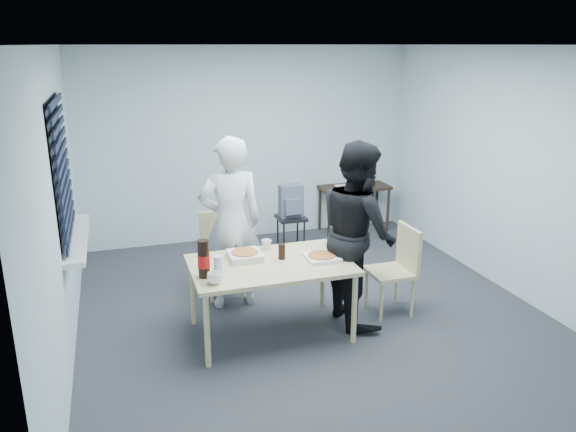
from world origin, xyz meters
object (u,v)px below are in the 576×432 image
object	(u,v)px
person_black	(358,233)
chair_far	(222,247)
dining_table	(271,269)
soda_bottle	(204,259)
backpack	(291,201)
mug_b	(267,245)
stool	(291,225)
person_white	(231,223)
chair_right	(398,264)
mug_a	(214,278)
side_table	(354,191)

from	to	relation	value
person_black	chair_far	bearing A→B (deg)	47.99
dining_table	soda_bottle	size ratio (longest dim) A/B	4.38
soda_bottle	backpack	bearing A→B (deg)	55.15
mug_b	soda_bottle	distance (m)	0.85
person_black	soda_bottle	xyz separation A→B (m)	(-1.51, -0.19, -0.02)
stool	mug_b	world-z (taller)	mug_b
person_white	chair_right	bearing A→B (deg)	157.11
stool	soda_bottle	size ratio (longest dim) A/B	1.48
backpack	chair_right	bearing A→B (deg)	-98.10
person_black	soda_bottle	world-z (taller)	person_black
backpack	mug_b	bearing A→B (deg)	-138.61
dining_table	chair_right	xyz separation A→B (m)	(1.34, 0.06, -0.13)
mug_a	mug_b	xyz separation A→B (m)	(0.63, 0.66, -0.00)
stool	dining_table	bearing A→B (deg)	-112.96
backpack	stool	bearing A→B (deg)	67.13
person_white	side_table	xyz separation A→B (m)	(2.20, 1.86, -0.30)
stool	chair_far	bearing A→B (deg)	-139.98
mug_b	stool	bearing A→B (deg)	64.44
person_black	mug_a	size ratio (longest dim) A/B	14.39
mug_b	soda_bottle	xyz separation A→B (m)	(-0.69, -0.49, 0.11)
chair_right	stool	bearing A→B (deg)	104.68
mug_b	side_table	bearing A→B (deg)	48.97
dining_table	person_black	xyz separation A→B (m)	(0.88, 0.05, 0.24)
side_table	soda_bottle	xyz separation A→B (m)	(-2.61, -2.71, 0.28)
chair_far	stool	xyz separation A→B (m)	(1.08, 0.91, -0.13)
person_black	side_table	world-z (taller)	person_black
backpack	soda_bottle	world-z (taller)	soda_bottle
dining_table	mug_a	distance (m)	0.65
chair_far	person_white	size ratio (longest dim) A/B	0.50
dining_table	mug_b	bearing A→B (deg)	80.03
backpack	soda_bottle	xyz separation A→B (m)	(-1.46, -2.10, 0.17)
mug_a	stool	bearing A→B (deg)	58.32
soda_bottle	side_table	bearing A→B (deg)	46.00
dining_table	side_table	distance (m)	3.25
chair_far	stool	bearing A→B (deg)	40.02
chair_far	person_black	bearing A→B (deg)	-42.01
dining_table	mug_a	xyz separation A→B (m)	(-0.57, -0.30, 0.11)
chair_right	mug_b	bearing A→B (deg)	166.70
side_table	soda_bottle	size ratio (longest dim) A/B	3.01
side_table	stool	world-z (taller)	side_table
stool	soda_bottle	world-z (taller)	soda_bottle
mug_a	chair_right	bearing A→B (deg)	10.54
person_black	stool	xyz separation A→B (m)	(-0.05, 1.92, -0.50)
person_white	mug_b	world-z (taller)	person_white
dining_table	side_table	xyz separation A→B (m)	(1.99, 2.57, -0.06)
person_black	mug_b	world-z (taller)	person_black
chair_right	mug_a	world-z (taller)	chair_right
person_black	backpack	bearing A→B (deg)	1.36
mug_b	chair_far	bearing A→B (deg)	113.40
chair_right	soda_bottle	bearing A→B (deg)	-174.45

